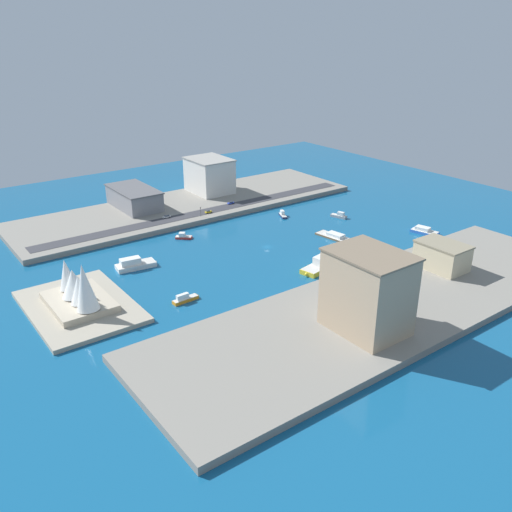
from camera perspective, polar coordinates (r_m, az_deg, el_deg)
The scene contains 23 objects.
ground_plane at distance 309.48m, azimuth 1.18°, elevation 0.96°, with size 440.00×440.00×0.00m, color #145684.
quay_west at distance 250.51m, azimuth 13.81°, elevation -4.95°, with size 70.00×240.00×3.20m, color gray.
quay_east at distance 379.66m, azimuth -7.12°, elevation 5.29°, with size 70.00×240.00×3.20m, color gray.
peninsula_point at distance 255.11m, azimuth -18.11°, elevation -5.09°, with size 62.08×42.76×2.00m, color #A89E89.
road_strip at distance 360.81m, azimuth -5.37°, elevation 4.69°, with size 10.86×228.00×0.15m, color #38383D.
tugboat_red at distance 324.42m, azimuth -7.68°, elevation 2.07°, with size 9.14×10.00×3.66m.
barge_flat_brown at distance 326.30m, azimuth 8.19°, elevation 2.13°, with size 21.89×10.79×3.02m.
ferry_yellow_fast at distance 281.20m, azimuth 6.64°, elevation -1.06°, with size 12.81×22.38×6.95m.
water_taxi_orange at distance 250.48m, azimuth -7.51°, elevation -4.49°, with size 3.91×13.76×4.08m.
patrol_launch_navy at distance 359.97m, azimuth 2.83°, elevation 4.38°, with size 11.16×6.99×3.78m.
catamaran_blue at distance 345.42m, azimuth 17.33°, elevation 2.54°, with size 17.93×10.88×3.85m.
yacht_sleek_gray at distance 361.44m, azimuth 8.77°, elevation 4.24°, with size 12.21×6.65×4.06m.
ferry_white_commuter at distance 288.81m, azimuth -12.69°, elevation -0.85°, with size 10.79×22.48×5.89m.
warehouse_low_gray at distance 376.04m, azimuth -12.73°, elevation 6.03°, with size 44.66×23.63×13.17m.
office_block_beige at distance 287.60m, azimuth 19.04°, elevation 0.02°, with size 24.84×17.08×13.59m.
hotel_broad_white at distance 402.44m, azimuth -4.94°, elevation 8.49°, with size 33.08×26.63×24.93m.
apartment_midrise_tan at distance 218.19m, azimuth 11.70°, elevation -3.73°, with size 32.03×24.93×33.29m.
van_white at distance 351.76m, azimuth -9.41°, elevation 4.14°, with size 2.03×5.16×1.63m.
hatchback_blue at distance 375.46m, azimuth -2.68°, elevation 5.64°, with size 1.83×4.77×1.50m.
taxi_yellow_cab at distance 357.77m, azimuth -5.06°, elevation 4.69°, with size 1.91×4.41×1.59m.
traffic_light_waterfront at distance 350.00m, azimuth -5.88°, elevation 4.82°, with size 0.36×0.36×6.50m.
opera_landmark at distance 250.38m, azimuth -18.29°, elevation -3.37°, with size 35.78×24.91×23.92m.
park_tree_cluster at distance 241.77m, azimuth 12.08°, elevation -3.80°, with size 7.28×13.09×10.22m.
Camera 1 is at (-226.94, 175.22, 116.52)m, focal length 37.90 mm.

